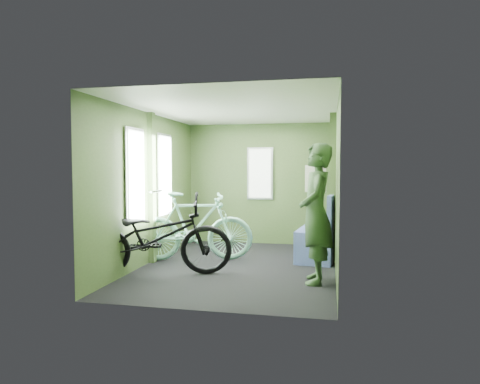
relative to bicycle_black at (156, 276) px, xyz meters
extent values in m
plane|color=black|center=(0.98, 0.79, 0.00)|extent=(4.00, 4.00, 0.00)
cube|color=silver|center=(0.98, 0.79, 2.30)|extent=(2.80, 4.00, 0.02)
cube|color=#3D5427|center=(0.98, 2.79, 1.15)|extent=(2.80, 0.02, 2.30)
cube|color=#3D5427|center=(0.98, -1.21, 1.15)|extent=(2.80, 0.02, 2.30)
cube|color=#3D5427|center=(-0.42, 0.79, 1.15)|extent=(0.02, 4.00, 2.30)
cube|color=#3D5427|center=(2.38, 0.79, 1.15)|extent=(0.02, 4.00, 2.30)
cube|color=#3D5427|center=(-0.38, 0.79, 1.15)|extent=(0.08, 0.12, 2.30)
cube|color=silver|center=(-0.38, 0.24, 1.35)|extent=(0.02, 0.56, 1.34)
cube|color=silver|center=(-0.38, 1.34, 1.35)|extent=(0.02, 0.56, 1.34)
cube|color=white|center=(-0.37, 0.24, 1.88)|extent=(0.00, 0.12, 0.12)
cube|color=white|center=(-0.37, 1.34, 1.88)|extent=(0.00, 0.12, 0.12)
cylinder|color=silver|center=(-0.31, 0.79, 1.10)|extent=(0.03, 0.40, 0.03)
cube|color=#3D5427|center=(2.33, 1.39, 1.15)|extent=(0.10, 0.10, 2.30)
cube|color=white|center=(2.36, 1.69, 1.85)|extent=(0.02, 0.40, 0.50)
cube|color=silver|center=(0.98, 2.74, 1.35)|extent=(0.50, 0.02, 1.00)
imported|color=black|center=(0.00, 0.00, 0.00)|extent=(2.23, 1.43, 1.20)
imported|color=#88D7B7|center=(0.23, 0.98, 0.00)|extent=(1.95, 1.13, 1.17)
imported|color=#2F4B28|center=(2.12, 0.12, 0.89)|extent=(0.46, 0.67, 1.77)
cube|color=silver|center=(2.10, 0.42, 1.32)|extent=(0.29, 0.18, 0.36)
cube|color=gray|center=(2.24, 1.36, 0.39)|extent=(0.23, 0.32, 0.77)
cube|color=navy|center=(2.10, 1.50, 0.25)|extent=(0.67, 1.05, 0.50)
cube|color=navy|center=(2.34, 1.50, 0.77)|extent=(0.19, 0.99, 0.55)
camera|label=1|loc=(2.28, -5.34, 1.46)|focal=32.00mm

